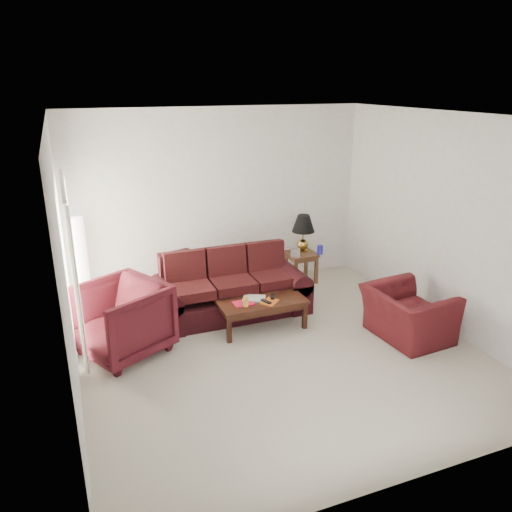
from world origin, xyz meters
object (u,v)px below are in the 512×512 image
(armchair_right, at_px, (408,314))
(coffee_table, at_px, (261,313))
(floor_lamp, at_px, (81,265))
(armchair_left, at_px, (121,320))
(sofa, at_px, (231,285))
(end_table, at_px, (301,267))

(armchair_right, xyz_separation_m, coffee_table, (-1.76, 1.00, -0.13))
(floor_lamp, height_order, armchair_left, floor_lamp)
(armchair_left, bearing_deg, sofa, 81.38)
(sofa, relative_size, end_table, 4.38)
(armchair_right, bearing_deg, armchair_left, 70.54)
(armchair_left, bearing_deg, end_table, 85.18)
(sofa, bearing_deg, end_table, 22.75)
(armchair_right, relative_size, coffee_table, 0.87)
(floor_lamp, relative_size, armchair_right, 1.40)
(coffee_table, bearing_deg, sofa, 124.55)
(armchair_left, relative_size, armchair_right, 0.98)
(end_table, relative_size, armchair_right, 0.49)
(armchair_left, height_order, armchair_right, armchair_left)
(armchair_right, bearing_deg, floor_lamp, 54.06)
(coffee_table, bearing_deg, end_table, 56.80)
(sofa, relative_size, floor_lamp, 1.53)
(end_table, xyz_separation_m, floor_lamp, (-3.63, 0.11, 0.49))
(sofa, bearing_deg, armchair_left, -164.91)
(armchair_left, xyz_separation_m, coffee_table, (1.95, 0.01, -0.26))
(sofa, height_order, coffee_table, sofa)
(armchair_left, bearing_deg, armchair_right, 47.10)
(sofa, distance_m, armchair_right, 2.57)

